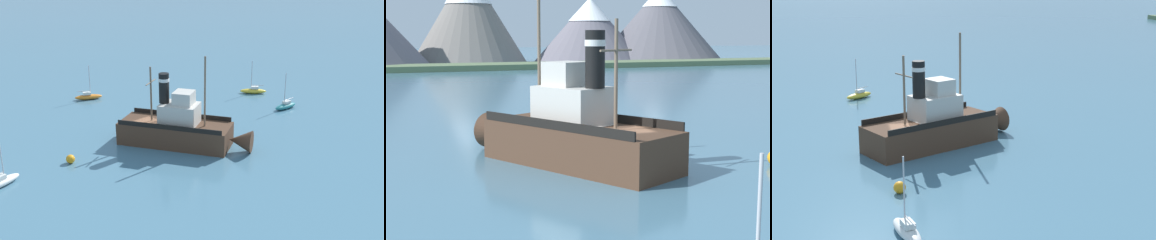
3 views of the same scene
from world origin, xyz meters
TOP-DOWN VIEW (x-y plane):
  - ground_plane at (0.00, 0.00)m, footprint 600.00×600.00m
  - old_tugboat at (-2.00, 3.10)m, footprint 9.26×14.45m
  - sailboat_orange at (-5.08, -18.01)m, footprint 3.84×2.86m
  - sailboat_white at (15.90, -1.94)m, footprint 3.95×1.92m
  - sailboat_yellow at (-23.32, -2.65)m, footprint 3.26×3.64m
  - sailboat_teal at (-20.36, 4.77)m, footprint 3.92×1.62m
  - mooring_buoy at (8.94, -1.54)m, footprint 0.88×0.88m

SIDE VIEW (x-z plane):
  - ground_plane at x=0.00m, z-range 0.00..0.00m
  - sailboat_orange at x=-5.08m, z-range -2.02..2.88m
  - sailboat_white at x=15.90m, z-range -2.02..2.88m
  - sailboat_yellow at x=-23.32m, z-range -2.02..2.88m
  - sailboat_teal at x=-20.36m, z-range -2.02..2.88m
  - mooring_buoy at x=8.94m, z-range 0.00..0.88m
  - old_tugboat at x=-2.00m, z-range -3.12..6.78m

